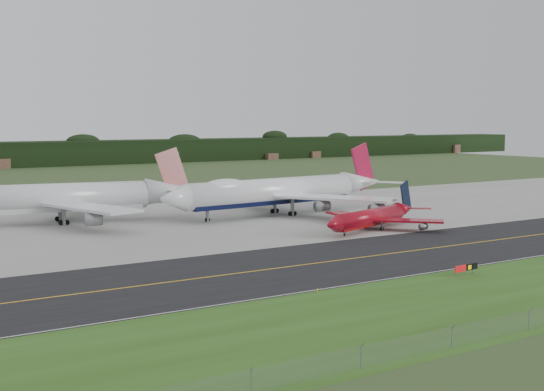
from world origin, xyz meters
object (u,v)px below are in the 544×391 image
(jet_ba_747, at_px, (279,191))
(taxiway_sign, at_px, (466,268))
(jet_red_737, at_px, (374,217))
(jet_star_tail, at_px, (60,199))

(jet_ba_747, bearing_deg, taxiway_sign, -102.15)
(jet_red_737, distance_m, jet_star_tail, 69.35)
(jet_ba_747, bearing_deg, jet_star_tail, 163.58)
(jet_ba_747, distance_m, jet_red_737, 31.27)
(jet_star_tail, xyz_separation_m, taxiway_sign, (32.82, -89.04, -4.35))
(jet_red_737, distance_m, taxiway_sign, 47.92)
(jet_ba_747, xyz_separation_m, jet_red_737, (3.51, -30.91, -3.15))
(jet_ba_747, height_order, jet_star_tail, jet_ba_747)
(jet_red_737, relative_size, taxiway_sign, 6.77)
(jet_ba_747, relative_size, jet_red_737, 1.98)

